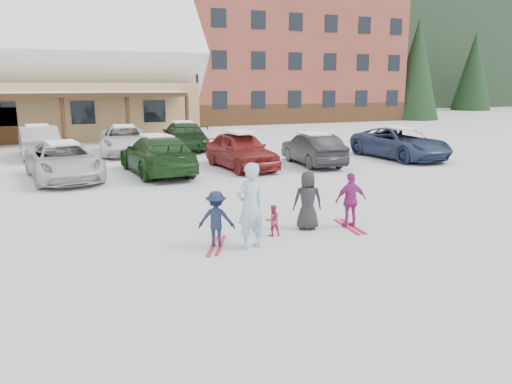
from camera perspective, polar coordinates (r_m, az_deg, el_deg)
name	(u,v)px	position (r m, az deg, el deg)	size (l,w,h in m)	color
ground	(260,246)	(11.12, 0.48, -6.18)	(160.00, 160.00, 0.00)	silver
alpine_hotel	(248,31)	(51.40, -0.87, 17.93)	(31.48, 14.01, 21.48)	brown
lamp_post	(197,86)	(35.57, -6.72, 11.98)	(0.50, 0.25, 6.03)	black
conifer_1	(417,56)	(53.93, 17.95, 14.56)	(4.84, 4.84, 11.22)	black
conifer_3	(154,69)	(54.71, -11.55, 13.65)	(3.96, 3.96, 9.18)	black
conifer_4	(370,60)	(67.55, 12.91, 14.49)	(5.06, 5.06, 11.73)	black
adult_skier	(250,206)	(10.72, -0.66, -1.62)	(0.69, 0.45, 1.89)	#96BCD0
toddler_red	(273,220)	(11.76, 1.91, -3.26)	(0.36, 0.28, 0.75)	#AE334B
child_navy	(216,219)	(10.95, -4.56, -3.10)	(0.81, 0.46, 1.25)	#181E3B
skis_child_navy	(217,246)	(11.13, -4.51, -6.13)	(0.20, 1.40, 0.03)	#BA1A34
child_magenta	(351,200)	(12.59, 10.79, -0.94)	(0.81, 0.34, 1.38)	#9D2477
skis_child_magenta	(350,227)	(12.76, 10.67, -3.90)	(0.20, 1.40, 0.03)	#BA1A34
bystander_dark	(308,200)	(12.27, 5.93, -0.96)	(0.71, 0.46, 1.45)	black
parked_car_2	(64,161)	(19.98, -21.14, 3.30)	(2.32, 5.04, 1.40)	silver
parked_car_3	(157,155)	(20.26, -11.21, 4.19)	(2.14, 5.26, 1.53)	#193C17
parked_car_4	(241,150)	(21.17, -1.77, 4.79)	(1.83, 4.56, 1.55)	maroon
parked_car_5	(313,149)	(22.24, 6.51, 4.86)	(1.47, 4.21, 1.39)	black
parked_car_6	(400,143)	(25.03, 16.16, 5.37)	(2.44, 5.29, 1.47)	navy
parked_car_9	(39,142)	(26.59, -23.60, 5.31)	(1.65, 4.74, 1.56)	#98999C
parked_car_10	(124,140)	(26.43, -14.81, 5.76)	(2.40, 5.20, 1.45)	silver
parked_car_11	(183,136)	(27.74, -8.33, 6.38)	(2.11, 5.19, 1.51)	#1C371B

